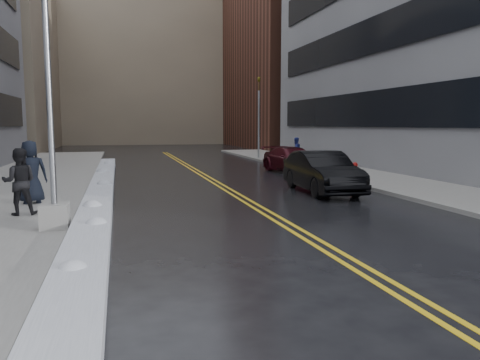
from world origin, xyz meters
TOP-DOWN VIEW (x-y plane):
  - ground at (0.00, 0.00)m, footprint 160.00×160.00m
  - sidewalk_west at (-5.75, 10.00)m, footprint 5.50×50.00m
  - sidewalk_east at (10.00, 10.00)m, footprint 4.00×50.00m
  - lane_line_left at (2.35, 10.00)m, footprint 0.12×50.00m
  - lane_line_right at (2.65, 10.00)m, footprint 0.12×50.00m
  - snow_ridge at (-2.45, 8.00)m, footprint 0.90×30.00m
  - building_east_far at (19.00, 42.00)m, footprint 14.00×20.00m
  - building_far at (2.00, 60.00)m, footprint 36.00×16.00m
  - lamppost at (-3.30, 2.00)m, footprint 0.65×0.65m
  - fire_hydrant at (9.00, 10.00)m, footprint 0.26×0.26m
  - traffic_signal at (8.50, 24.00)m, footprint 0.16×0.20m
  - pedestrian_b at (-4.44, 4.07)m, footprint 0.94×0.75m
  - pedestrian_c at (-4.48, 6.07)m, footprint 1.09×0.83m
  - pedestrian_east at (9.55, 19.02)m, footprint 0.91×0.77m
  - car_black at (5.89, 6.86)m, footprint 1.94×4.96m
  - car_maroon at (7.50, 14.22)m, footprint 2.53×5.04m

SIDE VIEW (x-z plane):
  - ground at x=0.00m, z-range 0.00..0.00m
  - lane_line_left at x=2.35m, z-range 0.00..0.01m
  - lane_line_right at x=2.65m, z-range 0.00..0.01m
  - sidewalk_west at x=-5.75m, z-range 0.00..0.15m
  - sidewalk_east at x=10.00m, z-range 0.00..0.15m
  - snow_ridge at x=-2.45m, z-range 0.00..0.34m
  - fire_hydrant at x=9.00m, z-range 0.18..0.91m
  - car_maroon at x=7.50m, z-range 0.00..1.40m
  - car_black at x=5.89m, z-range 0.00..1.61m
  - pedestrian_east at x=9.55m, z-range 0.15..1.79m
  - pedestrian_b at x=-4.44m, z-range 0.15..2.00m
  - pedestrian_c at x=-4.48m, z-range 0.15..2.15m
  - lamppost at x=-3.30m, z-range -1.28..6.35m
  - traffic_signal at x=8.50m, z-range 0.40..6.40m
  - building_far at x=2.00m, z-range 0.00..22.00m
  - building_east_far at x=19.00m, z-range 0.00..28.00m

